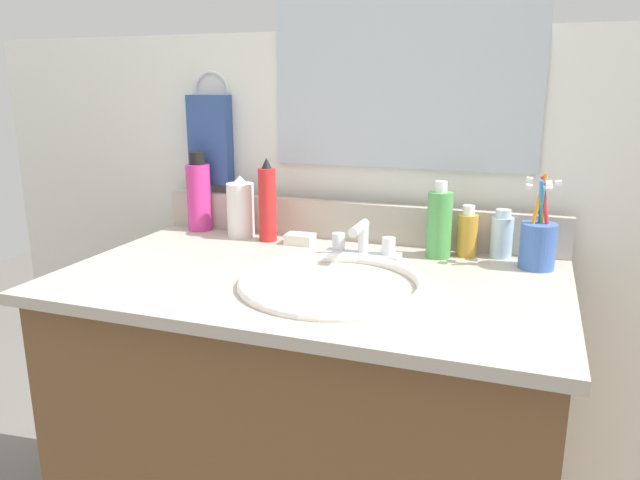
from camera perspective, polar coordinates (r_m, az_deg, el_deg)
name	(u,v)px	position (r m, az deg, el deg)	size (l,w,h in m)	color
vanity_cabinet	(312,465)	(1.36, -0.81, -20.46)	(0.92, 0.53, 0.80)	brown
countertop	(311,279)	(1.17, -0.88, -3.75)	(0.96, 0.58, 0.02)	#B2A899
backsplash	(352,221)	(1.41, 3.07, 1.77)	(0.96, 0.02, 0.09)	#B2A899
back_wall	(358,301)	(1.53, 3.63, -5.78)	(2.06, 0.04, 1.30)	silver
mirror_panel	(404,40)	(1.39, 7.96, 18.25)	(0.60, 0.01, 0.56)	#B2BCC6
towel_ring	(212,91)	(1.56, -10.20, 13.72)	(0.10, 0.10, 0.01)	silver
hand_towel	(210,140)	(1.55, -10.34, 9.28)	(0.11, 0.04, 0.22)	#334C8C
sink_basin	(333,302)	(1.11, 1.24, -5.84)	(0.35, 0.35, 0.11)	white
faucet	(362,245)	(1.27, 4.03, -0.50)	(0.16, 0.10, 0.08)	silver
bottle_oil_amber	(467,234)	(1.32, 13.76, 0.59)	(0.04, 0.04, 0.11)	gold
bottle_soap_pink	(199,195)	(1.53, -11.38, 4.22)	(0.06, 0.06, 0.20)	#D8338C
bottle_toner_green	(439,224)	(1.29, 11.21, 1.54)	(0.05, 0.05, 0.16)	#4C9E4C
bottle_spray_red	(267,203)	(1.40, -5.00, 3.49)	(0.04, 0.04, 0.19)	red
bottle_gel_clear	(502,235)	(1.33, 16.80, 0.43)	(0.05, 0.05, 0.10)	silver
bottle_lotion_white	(241,209)	(1.46, -7.52, 2.96)	(0.07, 0.07, 0.15)	white
cup_blue_plastic	(538,242)	(1.27, 19.91, -0.14)	(0.07, 0.09, 0.19)	#3F66B7
soap_bar	(300,239)	(1.38, -1.91, 0.10)	(0.06, 0.04, 0.02)	white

